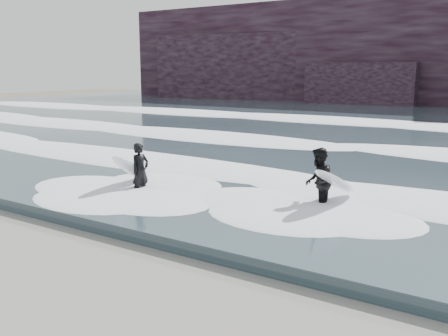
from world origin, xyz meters
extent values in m
cube|color=#2C3C43|center=(0.00, 29.00, 0.15)|extent=(90.00, 52.00, 0.30)
ellipsoid|color=white|center=(0.00, 9.00, 0.40)|extent=(60.00, 3.20, 0.20)
ellipsoid|color=white|center=(0.00, 16.00, 0.42)|extent=(60.00, 4.00, 0.24)
ellipsoid|color=white|center=(0.00, 25.00, 0.45)|extent=(60.00, 4.80, 0.30)
imported|color=black|center=(-2.24, 5.70, 0.76)|extent=(0.42, 0.59, 1.52)
ellipsoid|color=silver|center=(-2.64, 5.75, 0.79)|extent=(1.19, 1.98, 1.08)
imported|color=black|center=(2.29, 6.89, 0.81)|extent=(0.83, 0.94, 1.63)
ellipsoid|color=white|center=(2.71, 6.89, 0.87)|extent=(0.63, 2.00, 0.97)
camera|label=1|loc=(6.71, -3.92, 3.43)|focal=40.00mm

